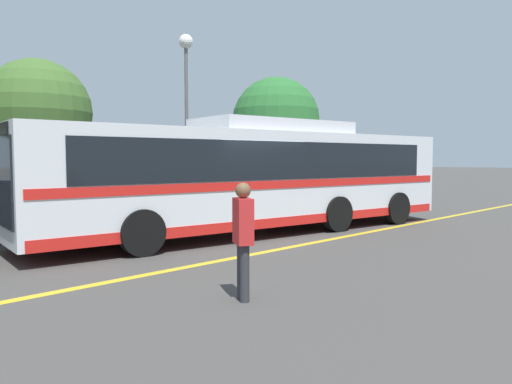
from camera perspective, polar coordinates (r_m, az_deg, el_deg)
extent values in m
plane|color=#423F3D|center=(13.17, -2.06, -5.13)|extent=(220.00, 220.00, 0.00)
cube|color=gold|center=(12.48, 7.22, -5.64)|extent=(32.76, 0.20, 0.01)
cube|color=#99999E|center=(17.86, -11.77, -2.60)|extent=(40.76, 0.36, 0.15)
cube|color=silver|center=(13.77, 0.00, 1.72)|extent=(13.00, 4.35, 2.44)
cube|color=black|center=(13.76, 0.00, 3.64)|extent=(11.24, 4.14, 0.97)
cube|color=red|center=(13.77, 0.00, 1.13)|extent=(12.75, 4.35, 0.20)
cube|color=red|center=(13.85, 0.00, -2.84)|extent=(12.75, 4.34, 0.24)
cube|color=black|center=(11.13, -27.26, 1.11)|extent=(0.36, 2.27, 1.77)
cube|color=silver|center=(14.18, 2.07, 7.43)|extent=(4.71, 2.68, 0.35)
cylinder|color=black|center=(10.76, -12.92, -4.55)|extent=(1.03, 0.42, 1.00)
cylinder|color=black|center=(13.06, -17.44, -3.17)|extent=(1.03, 0.42, 1.00)
cylinder|color=black|center=(14.19, 9.25, -2.49)|extent=(1.03, 0.42, 1.00)
cylinder|color=black|center=(16.00, 2.76, -1.73)|extent=(1.03, 0.42, 1.00)
cylinder|color=black|center=(16.23, 15.79, -1.79)|extent=(1.03, 0.42, 1.00)
cylinder|color=black|center=(17.84, 9.38, -1.20)|extent=(1.03, 0.42, 1.00)
cylinder|color=black|center=(13.44, -26.11, -4.04)|extent=(0.61, 0.25, 0.60)
cube|color=silver|center=(16.43, -13.68, -1.37)|extent=(4.10, 1.97, 0.58)
cube|color=black|center=(16.33, -13.99, 0.58)|extent=(1.78, 1.60, 0.54)
cylinder|color=black|center=(17.83, -11.93, -1.88)|extent=(0.61, 0.24, 0.60)
cylinder|color=black|center=(16.58, -8.56, -2.27)|extent=(0.61, 0.24, 0.60)
cylinder|color=black|center=(16.46, -18.81, -2.48)|extent=(0.61, 0.24, 0.60)
cylinder|color=black|center=(15.10, -15.71, -2.97)|extent=(0.61, 0.24, 0.60)
cube|color=silver|center=(20.29, 2.20, -0.20)|extent=(4.18, 2.11, 0.65)
cube|color=black|center=(20.34, 2.38, 1.35)|extent=(1.81, 1.75, 0.44)
cylinder|color=black|center=(18.78, 1.86, -1.52)|extent=(0.61, 0.23, 0.60)
cylinder|color=black|center=(19.96, -2.09, -1.20)|extent=(0.61, 0.23, 0.60)
cylinder|color=black|center=(20.78, 6.31, -1.02)|extent=(0.61, 0.23, 0.60)
cylinder|color=black|center=(21.85, 2.49, -0.76)|extent=(0.61, 0.23, 0.60)
cube|color=silver|center=(25.25, 12.12, 0.48)|extent=(4.65, 1.79, 0.62)
cube|color=black|center=(25.32, 12.28, 1.75)|extent=(1.97, 1.53, 0.49)
cylinder|color=black|center=(23.63, 11.80, -0.49)|extent=(0.60, 0.21, 0.60)
cylinder|color=black|center=(24.57, 8.69, -0.29)|extent=(0.60, 0.21, 0.60)
cylinder|color=black|center=(26.05, 15.34, -0.15)|extent=(0.60, 0.21, 0.60)
cylinder|color=black|center=(26.90, 12.38, 0.02)|extent=(0.60, 0.21, 0.60)
cylinder|color=#2D2D33|center=(7.21, -1.31, -9.28)|extent=(0.14, 0.14, 0.83)
cylinder|color=#2D2D33|center=(7.37, -1.65, -8.99)|extent=(0.14, 0.14, 0.83)
cube|color=red|center=(7.16, -1.49, -3.33)|extent=(0.40, 0.47, 0.66)
sphere|color=brown|center=(7.12, -1.50, 0.19)|extent=(0.22, 0.22, 0.22)
cylinder|color=#59595E|center=(20.45, -7.93, 7.07)|extent=(0.14, 0.14, 6.43)
sphere|color=silver|center=(20.94, -8.02, 16.67)|extent=(0.57, 0.57, 0.57)
cylinder|color=#513823|center=(24.34, 2.29, 1.67)|extent=(0.28, 0.28, 2.27)
sphere|color=#28662D|center=(24.39, 2.31, 8.08)|extent=(4.24, 4.24, 4.24)
cylinder|color=#513823|center=(19.19, -23.51, 0.79)|extent=(0.28, 0.28, 2.28)
sphere|color=#3D6028|center=(19.23, -23.71, 8.33)|extent=(3.70, 3.70, 3.70)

